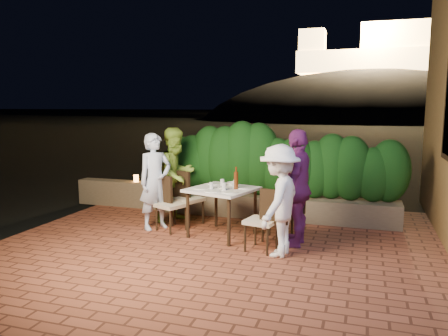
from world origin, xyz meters
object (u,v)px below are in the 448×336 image
at_px(dining_table, 222,212).
at_px(chair_right_front, 261,220).
at_px(diner_white, 279,201).
at_px(parapet_lamp, 136,178).
at_px(chair_left_front, 171,204).
at_px(bowl, 232,184).
at_px(chair_right_back, 278,210).
at_px(beer_bottle, 236,178).
at_px(diner_blue, 155,181).
at_px(diner_green, 176,175).
at_px(chair_left_back, 189,198).
at_px(diner_purple, 297,188).

xyz_separation_m(dining_table, chair_right_front, (0.74, -0.49, 0.07)).
distance_m(diner_white, parapet_lamp, 3.80).
xyz_separation_m(dining_table, diner_white, (1.00, -0.61, 0.38)).
bearing_deg(chair_left_front, bowl, 40.86).
relative_size(bowl, parapet_lamp, 1.26).
height_order(bowl, chair_right_back, chair_right_back).
bearing_deg(bowl, beer_bottle, -62.84).
distance_m(diner_blue, diner_green, 0.55).
bearing_deg(dining_table, beer_bottle, 2.16).
xyz_separation_m(chair_left_back, chair_right_front, (1.49, -0.97, -0.01)).
relative_size(bowl, diner_purple, 0.11).
distance_m(diner_green, diner_white, 2.36).
relative_size(dining_table, diner_white, 0.60).
height_order(beer_bottle, diner_blue, diner_blue).
relative_size(diner_blue, diner_green, 0.96).
bearing_deg(diner_purple, parapet_lamp, -108.80).
distance_m(chair_left_front, diner_purple, 2.08).
xyz_separation_m(chair_right_back, diner_purple, (0.30, -0.13, 0.38)).
relative_size(diner_green, diner_purple, 0.97).
bearing_deg(diner_blue, beer_bottle, -56.90).
bearing_deg(chair_left_back, diner_white, -9.77).
bearing_deg(diner_blue, diner_purple, -58.23).
bearing_deg(beer_bottle, dining_table, -177.84).
bearing_deg(chair_left_front, chair_right_front, 6.02).
xyz_separation_m(bowl, diner_white, (0.94, -0.92, -0.02)).
relative_size(bowl, diner_green, 0.11).
bearing_deg(chair_left_back, diner_blue, -111.98).
distance_m(chair_right_back, diner_green, 2.00).
xyz_separation_m(bowl, chair_left_back, (-0.82, 0.17, -0.32)).
bearing_deg(chair_right_front, chair_left_back, -21.76).
distance_m(chair_left_front, chair_left_back, 0.47).
height_order(chair_left_front, diner_white, diner_white).
bearing_deg(beer_bottle, diner_blue, 178.11).
xyz_separation_m(diner_purple, parapet_lamp, (-3.41, 1.43, -0.27)).
xyz_separation_m(diner_blue, parapet_lamp, (-1.09, 1.30, -0.21)).
xyz_separation_m(dining_table, beer_bottle, (0.22, 0.01, 0.55)).
height_order(dining_table, diner_blue, diner_blue).
height_order(chair_left_front, parapet_lamp, chair_left_front).
bearing_deg(dining_table, chair_left_back, 147.64).
height_order(chair_left_back, parapet_lamp, chair_left_back).
xyz_separation_m(chair_right_front, diner_green, (-1.77, 1.08, 0.38)).
bearing_deg(parapet_lamp, chair_right_back, -22.70).
bearing_deg(bowl, diner_white, -44.39).
distance_m(chair_right_back, diner_blue, 2.05).
bearing_deg(chair_right_back, bowl, -13.15).
height_order(beer_bottle, chair_left_front, beer_bottle).
height_order(chair_right_front, diner_white, diner_white).
height_order(dining_table, chair_left_back, chair_left_back).
bearing_deg(diner_green, chair_left_back, -88.49).
relative_size(beer_bottle, diner_blue, 0.22).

